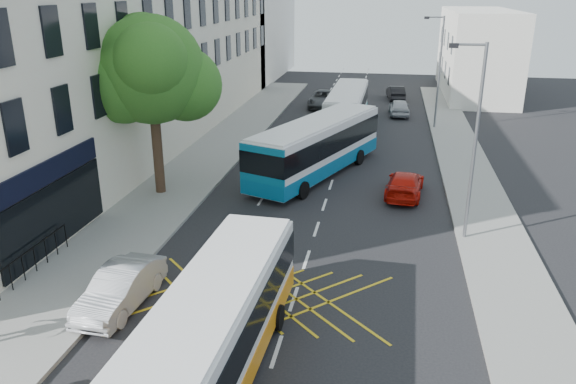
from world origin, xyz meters
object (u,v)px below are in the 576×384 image
at_px(bus_far, 347,108).
at_px(lamp_far, 438,67).
at_px(distant_car_dark, 396,93).
at_px(distant_car_silver, 399,107).
at_px(distant_car_grey, 324,99).
at_px(street_tree, 151,71).
at_px(bus_mid, 317,147).
at_px(red_hatchback, 405,184).
at_px(bus_near, 212,334).
at_px(lamp_near, 474,134).
at_px(parked_car_silver, 121,288).

bearing_deg(bus_far, lamp_far, 10.57).
bearing_deg(distant_car_dark, lamp_far, 96.12).
height_order(lamp_far, distant_car_silver, lamp_far).
bearing_deg(lamp_far, distant_car_grey, 143.95).
distance_m(street_tree, distant_car_silver, 25.22).
bearing_deg(bus_mid, red_hatchback, -6.22).
bearing_deg(lamp_far, distant_car_dark, 103.85).
bearing_deg(distant_car_grey, distant_car_dark, 37.32).
bearing_deg(bus_near, bus_mid, 90.69).
height_order(street_tree, bus_far, street_tree).
height_order(bus_far, distant_car_grey, bus_far).
height_order(lamp_near, distant_car_silver, lamp_near).
distance_m(street_tree, lamp_far, 22.57).
bearing_deg(distant_car_silver, distant_car_dark, -90.72).
height_order(lamp_near, bus_near, lamp_near).
xyz_separation_m(distant_car_grey, distant_car_dark, (6.27, 4.71, -0.08)).
relative_size(bus_mid, red_hatchback, 2.65).
height_order(street_tree, red_hatchback, street_tree).
xyz_separation_m(red_hatchback, distant_car_dark, (-0.47, 26.27, 0.02)).
relative_size(lamp_near, lamp_far, 1.00).
height_order(red_hatchback, distant_car_dark, distant_car_dark).
bearing_deg(lamp_far, distant_car_silver, 120.16).
bearing_deg(distant_car_silver, bus_mid, 71.24).
distance_m(lamp_far, parked_car_silver, 30.14).
distance_m(bus_mid, distant_car_dark, 24.16).
xyz_separation_m(bus_mid, parked_car_silver, (-4.58, -15.03, -0.97)).
bearing_deg(lamp_near, lamp_far, 90.00).
bearing_deg(distant_car_dark, distant_car_silver, 84.58).
height_order(bus_near, bus_mid, bus_mid).
height_order(lamp_far, bus_far, lamp_far).
xyz_separation_m(street_tree, lamp_far, (14.71, 17.03, -1.68)).
bearing_deg(red_hatchback, distant_car_silver, -83.30).
bearing_deg(bus_near, distant_car_silver, 83.60).
relative_size(street_tree, distant_car_grey, 1.70).
bearing_deg(lamp_near, bus_near, -125.77).
bearing_deg(distant_car_dark, bus_mid, 71.69).
relative_size(bus_far, distant_car_dark, 2.72).
distance_m(lamp_near, distant_car_grey, 28.36).
relative_size(bus_mid, distant_car_grey, 2.19).
bearing_deg(red_hatchback, bus_far, -67.40).
bearing_deg(distant_car_grey, bus_mid, -84.07).
xyz_separation_m(lamp_far, distant_car_silver, (-2.50, 4.31, -3.94)).
relative_size(lamp_far, parked_car_silver, 1.94).
height_order(bus_mid, distant_car_dark, bus_mid).
height_order(bus_mid, red_hatchback, bus_mid).
relative_size(lamp_far, bus_far, 0.75).
bearing_deg(distant_car_silver, lamp_far, 117.13).
height_order(lamp_near, parked_car_silver, lamp_near).
bearing_deg(bus_near, lamp_near, 56.16).
xyz_separation_m(bus_near, bus_far, (1.20, 29.44, 0.08)).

